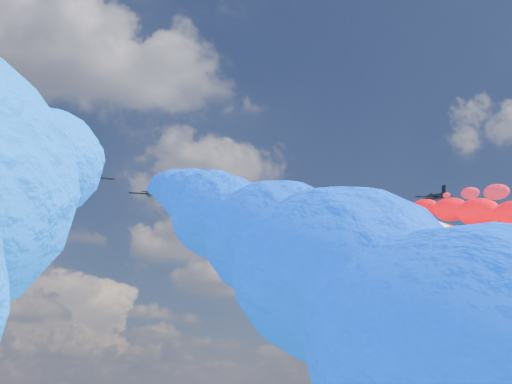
{
  "coord_description": "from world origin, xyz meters",
  "views": [
    {
      "loc": [
        -28.32,
        -125.59,
        52.73
      ],
      "look_at": [
        0.0,
        4.0,
        94.85
      ],
      "focal_mm": 48.43,
      "sensor_mm": 36.0,
      "label": 1
    }
  ],
  "objects": [
    {
      "name": "trail_1",
      "position": [
        -21.3,
        -56.72,
        72.7
      ],
      "size": [
        7.17,
        117.66,
        45.42
      ],
      "primitive_type": null,
      "color": "#033CE4"
    },
    {
      "name": "trail_3",
      "position": [
        -0.97,
        -47.67,
        72.7
      ],
      "size": [
        7.17,
        117.66,
        45.42
      ],
      "primitive_type": null,
      "color": "white"
    },
    {
      "name": "jet_4",
      "position": [
        0.6,
        27.3,
        92.85
      ],
      "size": [
        8.48,
        11.27,
        4.69
      ],
      "primitive_type": null,
      "rotation": [
        0.23,
        0.0,
        -0.05
      ],
      "color": "black"
    },
    {
      "name": "trail_5",
      "position": [
        12.53,
        -42.83,
        72.7
      ],
      "size": [
        7.17,
        117.66,
        45.42
      ],
      "primitive_type": null,
      "color": "red"
    },
    {
      "name": "trail_2",
      "position": [
        -12.06,
        -42.95,
        72.7
      ],
      "size": [
        7.17,
        117.66,
        45.42
      ],
      "primitive_type": null,
      "color": "#1C6CFC"
    },
    {
      "name": "trail_4",
      "position": [
        0.6,
        -32.33,
        72.7
      ],
      "size": [
        7.17,
        117.66,
        45.42
      ],
      "primitive_type": null,
      "color": "silver"
    },
    {
      "name": "jet_2",
      "position": [
        -12.06,
        16.67,
        92.85
      ],
      "size": [
        8.38,
        11.2,
        4.69
      ],
      "primitive_type": null,
      "rotation": [
        0.23,
        0.0,
        -0.04
      ],
      "color": "black"
    },
    {
      "name": "jet_5",
      "position": [
        12.53,
        16.8,
        92.85
      ],
      "size": [
        8.56,
        11.33,
        4.69
      ],
      "primitive_type": null,
      "rotation": [
        0.23,
        0.0,
        0.06
      ],
      "color": "black"
    },
    {
      "name": "trail_0",
      "position": [
        -32.11,
        -64.49,
        72.7
      ],
      "size": [
        7.17,
        117.66,
        45.42
      ],
      "primitive_type": null,
      "color": "#0663FF"
    },
    {
      "name": "jet_3",
      "position": [
        -0.97,
        11.96,
        92.85
      ],
      "size": [
        8.25,
        11.11,
        4.69
      ],
      "primitive_type": null,
      "rotation": [
        0.23,
        0.0,
        -0.03
      ],
      "color": "black"
    },
    {
      "name": "jet_1",
      "position": [
        -21.3,
        2.9,
        92.85
      ],
      "size": [
        8.27,
        11.13,
        4.69
      ],
      "primitive_type": null,
      "rotation": [
        0.23,
        0.0,
        -0.03
      ],
      "color": "black"
    },
    {
      "name": "jet_0",
      "position": [
        -32.11,
        -4.86,
        92.85
      ],
      "size": [
        8.63,
        11.38,
        4.69
      ],
      "primitive_type": null,
      "rotation": [
        0.23,
        0.0,
        0.07
      ],
      "color": "black"
    },
    {
      "name": "jet_6",
      "position": [
        22.2,
        5.25,
        92.85
      ],
      "size": [
        8.23,
        11.1,
        4.69
      ],
      "primitive_type": null,
      "rotation": [
        0.23,
        0.0,
        -0.03
      ],
      "color": "black"
    },
    {
      "name": "jet_7",
      "position": [
        33.8,
        -6.7,
        92.85
      ],
      "size": [
        8.24,
        11.1,
        4.69
      ],
      "primitive_type": null,
      "rotation": [
        0.23,
        0.0,
        -0.03
      ],
      "color": "black"
    }
  ]
}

